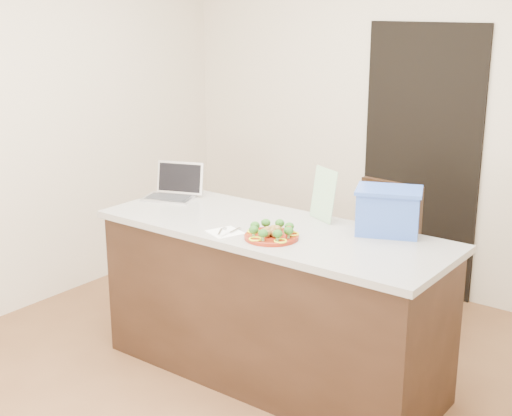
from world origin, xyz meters
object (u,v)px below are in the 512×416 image
Objects in this scene: napkin at (225,233)px; yogurt_bottle at (289,234)px; chair at (381,249)px; blue_box at (388,211)px; island at (272,302)px; laptop at (174,188)px; plate at (272,236)px.

napkin is 0.36m from yogurt_bottle.
yogurt_bottle is at bearing -86.99° from chair.
yogurt_bottle is 0.07× the size of chair.
napkin is 0.16× the size of chair.
napkin is 0.89m from blue_box.
chair reaches higher than island.
laptop is 0.88× the size of blue_box.
laptop is at bearing 163.21° from plate.
yogurt_bottle is 0.18× the size of laptop.
blue_box is (0.71, 0.53, 0.12)m from napkin.
plate is at bearing 17.32° from napkin.
yogurt_bottle reaches higher than napkin.
plate is (0.11, -0.16, 0.47)m from island.
yogurt_bottle is 1.09m from laptop.
laptop is (-0.87, 0.13, 0.52)m from island.
laptop is (-0.99, 0.30, 0.05)m from plate.
plate reaches higher than island.
island is 0.54m from napkin.
yogurt_bottle is 0.56m from blue_box.
laptop reaches higher than yogurt_bottle.
island is 4.92× the size of blue_box.
island is 2.05× the size of chair.
blue_box reaches higher than chair.
island is at bearing -98.73° from chair.
chair is (0.03, 1.04, -0.38)m from yogurt_bottle.
laptop is (-1.06, 0.25, 0.03)m from yogurt_bottle.
yogurt_bottle is (0.33, 0.13, 0.02)m from napkin.
laptop is at bearing 171.26° from island.
blue_box is (0.45, 0.45, 0.12)m from plate.
plate is 1.76× the size of napkin.
island is 0.51m from plate.
laptop is 1.41m from chair.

